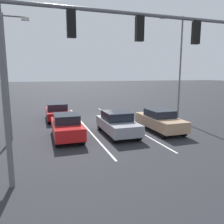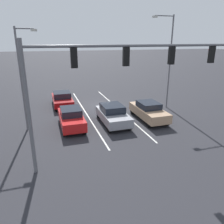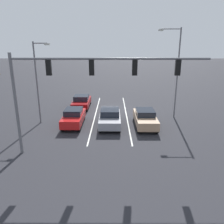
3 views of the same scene
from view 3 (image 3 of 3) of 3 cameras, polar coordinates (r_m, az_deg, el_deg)
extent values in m
plane|color=#28282D|center=(25.95, -0.26, 0.75)|extent=(240.00, 240.00, 0.00)
cube|color=silver|center=(23.99, 3.74, -0.60)|extent=(0.12, 16.16, 0.01)
cube|color=silver|center=(24.03, -4.34, -0.59)|extent=(0.12, 16.16, 0.01)
cube|color=tan|center=(20.48, 8.64, -1.83)|extent=(1.82, 4.63, 0.74)
cube|color=black|center=(20.37, 8.68, -0.08)|extent=(1.60, 2.01, 0.51)
cube|color=red|center=(22.67, 9.46, 0.44)|extent=(0.24, 0.06, 0.12)
cube|color=red|center=(22.50, 6.25, 0.45)|extent=(0.24, 0.06, 0.12)
cylinder|color=black|center=(19.11, 11.65, -4.53)|extent=(0.22, 0.62, 0.62)
cylinder|color=black|center=(18.86, 6.98, -4.59)|extent=(0.22, 0.62, 0.62)
cylinder|color=black|center=(22.36, 9.96, -1.30)|extent=(0.22, 0.62, 0.62)
cylinder|color=black|center=(22.15, 5.97, -1.31)|extent=(0.22, 0.62, 0.62)
cube|color=red|center=(20.84, -9.97, -1.58)|extent=(1.74, 4.33, 0.74)
cube|color=black|center=(20.70, -10.03, 0.13)|extent=(1.53, 1.96, 0.53)
cube|color=red|center=(22.69, -7.56, 0.53)|extent=(0.24, 0.06, 0.12)
cube|color=red|center=(22.89, -10.58, 0.53)|extent=(0.24, 0.06, 0.12)
cylinder|color=black|center=(19.34, -8.56, -4.12)|extent=(0.22, 0.62, 0.62)
cylinder|color=black|center=(19.62, -12.85, -4.05)|extent=(0.22, 0.62, 0.62)
cylinder|color=black|center=(22.34, -7.35, -1.20)|extent=(0.22, 0.62, 0.62)
cylinder|color=black|center=(22.59, -11.07, -1.18)|extent=(0.22, 0.62, 0.62)
cube|color=gray|center=(20.26, -0.56, -1.88)|extent=(1.92, 4.38, 0.70)
cube|color=black|center=(20.28, -0.55, 0.01)|extent=(1.69, 2.09, 0.56)
cube|color=red|center=(22.26, 1.25, 0.30)|extent=(0.24, 0.06, 0.12)
cube|color=red|center=(22.28, -2.21, 0.30)|extent=(0.24, 0.06, 0.12)
cylinder|color=black|center=(18.86, 1.90, -4.46)|extent=(0.22, 0.63, 0.63)
cylinder|color=black|center=(18.88, -3.15, -4.45)|extent=(0.22, 0.63, 0.63)
cylinder|color=black|center=(21.91, 1.67, -1.41)|extent=(0.22, 0.63, 0.63)
cylinder|color=black|center=(21.93, -2.66, -1.40)|extent=(0.22, 0.63, 0.63)
cube|color=maroon|center=(26.82, -7.92, 2.52)|extent=(1.92, 4.56, 0.60)
cube|color=black|center=(26.65, -7.98, 3.73)|extent=(1.69, 1.98, 0.57)
cube|color=red|center=(28.86, -6.00, 3.90)|extent=(0.24, 0.06, 0.12)
cube|color=red|center=(29.04, -8.64, 3.88)|extent=(0.24, 0.06, 0.12)
cylinder|color=black|center=(25.16, -6.56, 0.92)|extent=(0.22, 0.67, 0.67)
cylinder|color=black|center=(25.41, -10.27, 0.92)|extent=(0.22, 0.67, 0.67)
cylinder|color=black|center=(28.42, -5.77, 2.77)|extent=(0.22, 0.67, 0.67)
cylinder|color=black|center=(28.64, -9.08, 2.76)|extent=(0.22, 0.67, 0.67)
cylinder|color=slate|center=(15.64, -23.75, 1.47)|extent=(0.20, 0.20, 6.77)
cylinder|color=slate|center=(13.81, -0.54, 13.74)|extent=(12.34, 0.14, 0.14)
cube|color=black|center=(14.43, 16.83, 11.00)|extent=(0.32, 0.22, 0.95)
sphere|color=red|center=(14.56, 16.75, 12.18)|extent=(0.20, 0.20, 0.20)
sphere|color=#4C420C|center=(14.58, 16.65, 11.07)|extent=(0.20, 0.20, 0.20)
sphere|color=#0A3814|center=(14.61, 16.56, 9.96)|extent=(0.20, 0.20, 0.20)
cube|color=black|center=(13.92, 5.95, 11.43)|extent=(0.32, 0.22, 0.95)
sphere|color=red|center=(14.05, 5.93, 12.64)|extent=(0.20, 0.20, 0.20)
sphere|color=#4C420C|center=(14.08, 5.89, 11.49)|extent=(0.20, 0.20, 0.20)
sphere|color=#0A3814|center=(14.10, 5.86, 10.33)|extent=(0.20, 0.20, 0.20)
cube|color=black|center=(13.92, -5.34, 11.44)|extent=(0.32, 0.22, 0.95)
sphere|color=red|center=(14.05, -5.31, 12.66)|extent=(0.20, 0.20, 0.20)
sphere|color=#4C420C|center=(14.07, -5.28, 11.50)|extent=(0.20, 0.20, 0.20)
sphere|color=#0A3814|center=(14.10, -5.25, 10.35)|extent=(0.20, 0.20, 0.20)
cube|color=black|center=(14.42, -16.22, 11.05)|extent=(0.32, 0.22, 0.95)
sphere|color=red|center=(14.56, -16.13, 12.23)|extent=(0.20, 0.20, 0.20)
sphere|color=#4C420C|center=(14.58, -16.04, 11.12)|extent=(0.20, 0.20, 0.20)
sphere|color=#0A3814|center=(14.60, -15.95, 10.01)|extent=(0.20, 0.20, 0.20)
cylinder|color=slate|center=(21.56, -19.00, 6.89)|extent=(0.14, 0.14, 7.57)
cylinder|color=slate|center=(21.11, -18.29, 16.71)|extent=(1.25, 0.09, 0.09)
cube|color=beige|center=(20.92, -16.58, 16.59)|extent=(0.44, 0.24, 0.16)
cylinder|color=slate|center=(23.04, 16.70, 9.32)|extent=(0.14, 0.14, 8.88)
cylinder|color=slate|center=(22.70, 15.17, 20.22)|extent=(1.92, 0.09, 0.09)
cube|color=beige|center=(22.48, 12.64, 20.17)|extent=(0.44, 0.24, 0.16)
camera|label=1|loc=(8.18, -39.85, -9.24)|focal=35.00mm
camera|label=2|loc=(6.29, -61.53, 4.49)|focal=35.00mm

